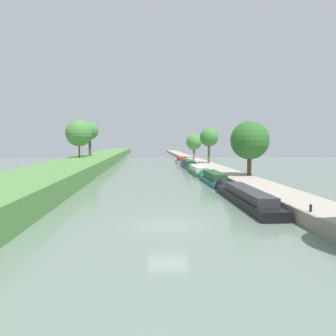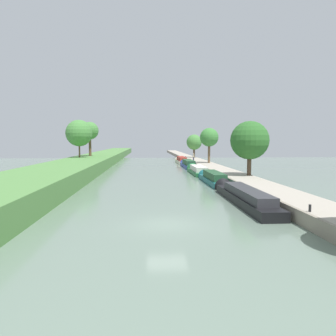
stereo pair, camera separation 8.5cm
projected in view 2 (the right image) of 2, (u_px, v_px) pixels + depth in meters
name	position (u px, v px, depth m)	size (l,w,h in m)	color
ground_plane	(167.00, 224.00, 20.10)	(160.00, 160.00, 0.00)	slate
right_towpath	(325.00, 215.00, 20.73)	(3.71, 260.00, 0.88)	#A89E8E
stone_quay	(295.00, 215.00, 20.60)	(0.25, 260.00, 0.93)	gray
narrowboat_black	(242.00, 196.00, 27.23)	(1.88, 14.11, 1.89)	black
narrowboat_teal	(212.00, 178.00, 39.97)	(1.85, 11.13, 2.02)	#195B60
narrowboat_green	(197.00, 170.00, 51.66)	(2.12, 11.28, 2.04)	#1E6033
narrowboat_blue	(188.00, 164.00, 64.03)	(1.92, 12.65, 2.11)	#283D93
narrowboat_cream	(181.00, 160.00, 76.52)	(1.90, 12.60, 2.11)	beige
tree_rightbank_midnear	(250.00, 140.00, 40.02)	(4.79, 4.79, 6.79)	#4C3828
tree_rightbank_midfar	(209.00, 138.00, 63.05)	(3.64, 3.64, 6.86)	brown
tree_rightbank_far	(194.00, 142.00, 84.62)	(4.03, 4.03, 6.03)	#4C3828
tree_leftbank_downstream	(79.00, 133.00, 62.92)	(5.16, 5.16, 7.35)	brown
tree_leftbank_upstream	(90.00, 131.00, 69.19)	(3.78, 3.78, 7.34)	brown
person_walking	(194.00, 157.00, 69.83)	(0.34, 0.34, 1.66)	#282D42
mooring_bollard_near	(310.00, 208.00, 19.56)	(0.16, 0.16, 0.45)	black
mooring_bollard_far	(185.00, 157.00, 82.52)	(0.16, 0.16, 0.45)	black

